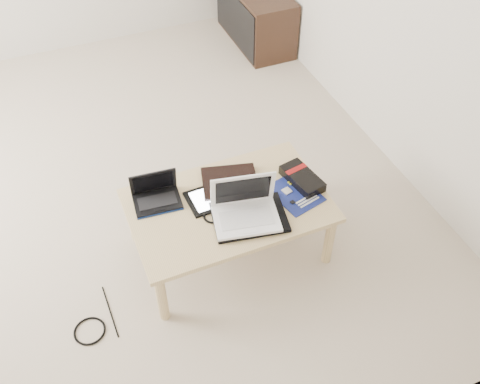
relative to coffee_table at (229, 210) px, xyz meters
name	(u,v)px	position (x,y,z in m)	size (l,w,h in m)	color
ground	(99,197)	(-0.64, 0.74, -0.35)	(4.00, 4.00, 0.00)	beige
coffee_table	(229,210)	(0.00, 0.00, 0.00)	(1.10, 0.70, 0.40)	tan
media_cabinet	(255,15)	(1.13, 2.19, -0.10)	(0.41, 0.90, 0.50)	#3A2417
book	(230,182)	(0.06, 0.14, 0.06)	(0.37, 0.33, 0.03)	black
netbook	(156,195)	(-0.36, 0.18, 0.09)	(0.28, 0.21, 0.19)	black
tablet	(212,198)	(-0.07, 0.07, 0.06)	(0.28, 0.22, 0.01)	black
remote	(236,188)	(0.08, 0.09, 0.06)	(0.10, 0.20, 0.02)	silver
neoprene_sleeve	(249,217)	(0.06, -0.14, 0.06)	(0.39, 0.29, 0.02)	black
white_laptop	(245,209)	(0.04, -0.13, 0.12)	(0.39, 0.31, 0.25)	white
motherboard	(295,193)	(0.38, -0.07, 0.05)	(0.29, 0.33, 0.01)	#0C134D
gpu_box	(302,179)	(0.46, 0.00, 0.08)	(0.18, 0.29, 0.06)	black
cable_coil	(213,216)	(-0.12, -0.06, 0.05)	(0.10, 0.10, 0.01)	black
floor_cable_coil	(90,331)	(-0.90, -0.24, -0.35)	(0.17, 0.17, 0.01)	black
floor_cable_trail	(110,311)	(-0.77, -0.16, -0.35)	(0.01, 0.01, 0.35)	black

